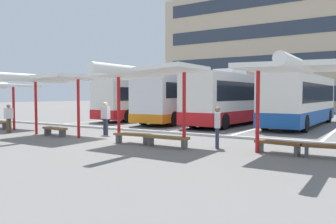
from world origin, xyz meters
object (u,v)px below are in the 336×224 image
(waiting_shelter_1, at_px, (51,79))
(waiting_passenger_2, at_px, (9,116))
(bench_4, at_px, (278,144))
(coach_bus_0, at_px, (149,100))
(bench_1, at_px, (55,130))
(bench_0, at_px, (0,124))
(bench_3, at_px, (167,139))
(waiting_shelter_2, at_px, (145,73))
(coach_bus_2, at_px, (239,99))
(coach_bus_1, at_px, (185,98))
(bench_2, at_px, (132,136))
(bench_5, at_px, (335,148))
(coach_bus_3, at_px, (301,101))
(waiting_passenger_1, at_px, (217,124))
(waiting_shelter_3, at_px, (305,68))
(waiting_passenger_0, at_px, (106,116))

(waiting_shelter_1, distance_m, waiting_passenger_2, 3.96)
(bench_4, height_order, waiting_passenger_2, waiting_passenger_2)
(coach_bus_0, bearing_deg, bench_1, -76.10)
(bench_0, bearing_deg, bench_3, -2.70)
(waiting_shelter_2, bearing_deg, coach_bus_2, 92.80)
(coach_bus_1, distance_m, bench_2, 12.50)
(coach_bus_2, height_order, waiting_shelter_2, coach_bus_2)
(bench_3, height_order, bench_5, same)
(waiting_shelter_1, distance_m, bench_3, 7.18)
(coach_bus_3, relative_size, waiting_passenger_1, 6.92)
(waiting_shelter_3, bearing_deg, coach_bus_2, 119.18)
(bench_1, height_order, bench_5, same)
(bench_4, distance_m, waiting_passenger_0, 9.07)
(waiting_passenger_0, bearing_deg, waiting_shelter_3, -7.38)
(coach_bus_1, relative_size, waiting_shelter_1, 2.27)
(bench_4, bearing_deg, coach_bus_0, 139.98)
(bench_2, distance_m, bench_3, 1.80)
(bench_3, xyz_separation_m, waiting_passenger_1, (1.78, 0.85, 0.60))
(coach_bus_3, bearing_deg, bench_1, -126.93)
(bench_2, xyz_separation_m, bench_4, (5.91, 0.80, -0.00))
(coach_bus_3, distance_m, bench_5, 12.16)
(coach_bus_0, relative_size, waiting_shelter_3, 2.22)
(bench_0, bearing_deg, waiting_passenger_0, 8.82)
(bench_1, distance_m, bench_3, 6.73)
(waiting_shelter_2, xyz_separation_m, bench_5, (6.81, 1.10, -2.61))
(bench_1, bearing_deg, waiting_shelter_1, -90.00)
(bench_0, distance_m, bench_4, 16.57)
(coach_bus_2, relative_size, waiting_passenger_2, 7.88)
(coach_bus_1, distance_m, bench_1, 11.90)
(coach_bus_0, relative_size, waiting_passenger_2, 7.24)
(coach_bus_0, height_order, coach_bus_2, coach_bus_2)
(coach_bus_3, height_order, waiting_shelter_1, coach_bus_3)
(bench_4, xyz_separation_m, waiting_passenger_0, (-9.00, 0.90, 0.67))
(bench_0, relative_size, waiting_passenger_2, 1.02)
(coach_bus_0, xyz_separation_m, bench_2, (8.03, -12.51, -1.32))
(bench_2, distance_m, bench_4, 5.97)
(waiting_shelter_3, bearing_deg, bench_4, 157.02)
(bench_0, height_order, bench_1, same)
(waiting_shelter_2, bearing_deg, coach_bus_3, 74.31)
(coach_bus_3, height_order, bench_0, coach_bus_3)
(bench_5, distance_m, waiting_passenger_1, 4.17)
(bench_2, bearing_deg, coach_bus_3, 70.26)
(bench_3, xyz_separation_m, waiting_passenger_0, (-4.89, 1.76, 0.66))
(bench_0, relative_size, bench_2, 0.95)
(coach_bus_0, relative_size, bench_1, 7.17)
(coach_bus_2, distance_m, bench_5, 13.55)
(coach_bus_1, bearing_deg, waiting_shelter_1, -94.41)
(bench_1, xyz_separation_m, waiting_passenger_1, (8.51, 0.82, 0.61))
(coach_bus_0, distance_m, bench_1, 12.98)
(waiting_passenger_0, bearing_deg, waiting_passenger_2, -159.03)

